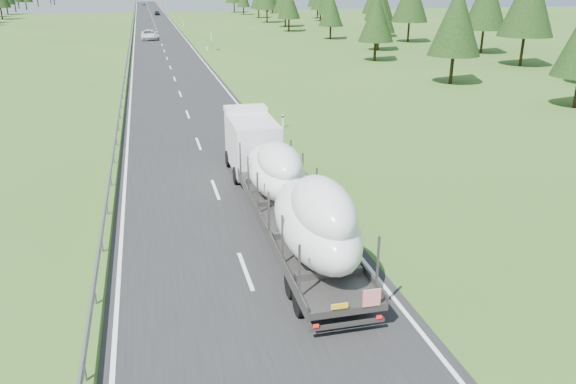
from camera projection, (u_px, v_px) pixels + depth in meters
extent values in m
cube|color=black|center=(160.00, 39.00, 103.60)|extent=(10.00, 400.00, 0.02)
cube|color=slate|center=(130.00, 37.00, 102.19)|extent=(0.08, 400.00, 0.32)
cube|color=silver|center=(283.00, 121.00, 41.39)|extent=(0.12, 0.07, 1.00)
cube|color=black|center=(283.00, 117.00, 41.28)|extent=(0.13, 0.08, 0.12)
cube|color=silver|center=(207.00, 47.00, 86.76)|extent=(0.12, 0.07, 1.00)
cube|color=black|center=(207.00, 45.00, 86.64)|extent=(0.13, 0.08, 0.12)
cube|color=silver|center=(183.00, 24.00, 132.12)|extent=(0.12, 0.07, 1.00)
cube|color=black|center=(183.00, 23.00, 132.01)|extent=(0.13, 0.08, 0.12)
cube|color=silver|center=(172.00, 13.00, 177.49)|extent=(0.12, 0.07, 1.00)
cube|color=black|center=(172.00, 12.00, 177.38)|extent=(0.13, 0.08, 0.12)
cube|color=silver|center=(165.00, 6.00, 222.86)|extent=(0.12, 0.07, 1.00)
cube|color=black|center=(165.00, 5.00, 222.74)|extent=(0.13, 0.08, 0.12)
cube|color=silver|center=(160.00, 2.00, 268.22)|extent=(0.12, 0.07, 1.00)
cube|color=black|center=(160.00, 1.00, 268.11)|extent=(0.13, 0.08, 0.12)
cylinder|color=slate|center=(212.00, 44.00, 86.74)|extent=(0.08, 0.08, 2.00)
cube|color=silver|center=(211.00, 37.00, 86.38)|extent=(0.05, 0.90, 1.20)
cylinder|color=black|center=(522.00, 49.00, 70.56)|extent=(0.36, 0.36, 4.32)
cylinder|color=black|center=(482.00, 39.00, 82.97)|extent=(0.36, 0.36, 4.04)
cylinder|color=black|center=(409.00, 30.00, 98.05)|extent=(0.36, 0.36, 4.04)
cylinder|color=black|center=(378.00, 27.00, 106.96)|extent=(0.36, 0.36, 3.62)
cylinder|color=black|center=(375.00, 20.00, 123.89)|extent=(0.36, 0.36, 3.95)
cylinder|color=black|center=(328.00, 19.00, 131.15)|extent=(0.36, 0.36, 3.26)
cylinder|color=black|center=(320.00, 14.00, 149.53)|extent=(0.36, 0.36, 3.41)
cylinder|color=black|center=(317.00, 11.00, 159.59)|extent=(0.36, 0.36, 3.79)
cylinder|color=black|center=(287.00, 10.00, 174.07)|extent=(0.36, 0.36, 3.19)
cylinder|color=black|center=(273.00, 7.00, 184.24)|extent=(0.36, 0.36, 3.86)
cylinder|color=black|center=(268.00, 7.00, 196.24)|extent=(0.36, 0.36, 3.02)
cylinder|color=black|center=(263.00, 4.00, 209.12)|extent=(0.36, 0.36, 3.76)
cylinder|color=black|center=(269.00, 3.00, 222.28)|extent=(0.36, 0.36, 3.66)
cylinder|color=black|center=(263.00, 2.00, 234.92)|extent=(0.36, 0.36, 3.12)
cylinder|color=black|center=(248.00, 0.00, 251.55)|extent=(0.36, 0.36, 3.81)
cylinder|color=black|center=(237.00, 0.00, 263.89)|extent=(0.36, 0.36, 3.35)
cylinder|color=black|center=(452.00, 67.00, 58.55)|extent=(0.36, 0.36, 3.45)
cone|color=black|center=(457.00, 19.00, 56.85)|extent=(5.37, 5.37, 7.20)
cylinder|color=black|center=(375.00, 50.00, 75.35)|extent=(0.36, 0.36, 3.00)
cone|color=black|center=(377.00, 17.00, 73.87)|extent=(4.66, 4.66, 6.25)
cylinder|color=black|center=(378.00, 40.00, 86.60)|extent=(0.36, 0.36, 3.19)
cone|color=black|center=(380.00, 10.00, 85.03)|extent=(4.97, 4.97, 6.65)
cylinder|color=black|center=(330.00, 31.00, 103.25)|extent=(0.36, 0.36, 2.85)
cone|color=black|center=(331.00, 9.00, 101.85)|extent=(4.44, 4.44, 5.94)
cylinder|color=black|center=(289.00, 24.00, 118.67)|extent=(0.36, 0.36, 3.10)
cone|color=black|center=(289.00, 3.00, 117.15)|extent=(4.82, 4.82, 6.45)
cylinder|color=black|center=(285.00, 18.00, 130.42)|extent=(0.36, 0.36, 3.77)
cylinder|color=black|center=(267.00, 15.00, 143.68)|extent=(0.36, 0.36, 3.76)
cylinder|color=black|center=(259.00, 12.00, 161.77)|extent=(0.36, 0.36, 3.07)
cylinder|color=black|center=(244.00, 10.00, 177.18)|extent=(0.36, 0.36, 2.72)
cylinder|color=black|center=(234.00, 7.00, 189.09)|extent=(0.36, 0.36, 3.64)
cylinder|color=black|center=(1.00, 12.00, 155.41)|extent=(0.36, 0.36, 3.67)
cylinder|color=black|center=(7.00, 9.00, 177.00)|extent=(0.36, 0.36, 3.61)
cylinder|color=black|center=(15.00, 6.00, 189.61)|extent=(0.36, 0.36, 3.98)
cylinder|color=black|center=(26.00, 6.00, 201.99)|extent=(0.36, 0.36, 3.31)
cylinder|color=black|center=(19.00, 4.00, 213.35)|extent=(0.36, 0.36, 3.37)
cylinder|color=black|center=(38.00, 1.00, 231.54)|extent=(0.36, 0.36, 3.97)
cylinder|color=black|center=(54.00, 1.00, 245.55)|extent=(0.36, 0.36, 3.42)
cube|color=silver|center=(252.00, 143.00, 30.89)|extent=(2.44, 4.82, 2.69)
cube|color=black|center=(244.00, 124.00, 32.94)|extent=(2.21, 0.10, 1.34)
cube|color=silver|center=(245.00, 109.00, 32.28)|extent=(2.41, 1.17, 0.29)
cube|color=#514D4C|center=(256.00, 171.00, 30.48)|extent=(2.42, 2.90, 0.24)
cylinder|color=black|center=(229.00, 159.00, 32.68)|extent=(0.34, 0.96, 0.96)
cylinder|color=black|center=(266.00, 156.00, 33.18)|extent=(0.34, 0.96, 0.96)
cylinder|color=black|center=(237.00, 175.00, 29.90)|extent=(0.34, 0.96, 0.96)
cylinder|color=black|center=(277.00, 172.00, 30.40)|extent=(0.34, 0.96, 0.96)
cube|color=#514D4C|center=(294.00, 224.00, 22.95)|extent=(2.72, 13.45, 0.25)
cube|color=#514D4C|center=(263.00, 222.00, 22.58)|extent=(0.19, 13.43, 0.23)
cube|color=#514D4C|center=(324.00, 216.00, 23.16)|extent=(0.19, 13.43, 0.23)
cube|color=#514D4C|center=(301.00, 272.00, 17.08)|extent=(0.07, 0.07, 1.82)
cube|color=#514D4C|center=(379.00, 262.00, 17.66)|extent=(0.07, 0.07, 1.82)
cube|color=#514D4C|center=(283.00, 240.00, 19.17)|extent=(0.07, 0.07, 1.82)
cube|color=#514D4C|center=(354.00, 232.00, 19.75)|extent=(0.07, 0.07, 1.82)
cube|color=#514D4C|center=(269.00, 214.00, 21.25)|extent=(0.07, 0.07, 1.82)
cube|color=#514D4C|center=(333.00, 208.00, 21.83)|extent=(0.07, 0.07, 1.82)
cube|color=#514D4C|center=(257.00, 193.00, 23.34)|extent=(0.07, 0.07, 1.82)
cube|color=#514D4C|center=(316.00, 188.00, 23.92)|extent=(0.07, 0.07, 1.82)
cube|color=#514D4C|center=(248.00, 176.00, 25.43)|extent=(0.07, 0.07, 1.82)
cube|color=#514D4C|center=(302.00, 172.00, 26.01)|extent=(0.07, 0.07, 1.82)
cube|color=#514D4C|center=(239.00, 161.00, 27.52)|extent=(0.07, 0.07, 1.82)
cube|color=#514D4C|center=(290.00, 157.00, 28.10)|extent=(0.07, 0.07, 1.82)
cylinder|color=black|center=(303.00, 302.00, 18.16)|extent=(0.39, 0.96, 0.96)
cylinder|color=black|center=(364.00, 293.00, 18.64)|extent=(0.39, 0.96, 0.96)
cylinder|color=black|center=(294.00, 284.00, 19.20)|extent=(0.39, 0.96, 0.96)
cylinder|color=black|center=(352.00, 277.00, 19.68)|extent=(0.39, 0.96, 0.96)
cube|color=#514D4C|center=(349.00, 324.00, 17.07)|extent=(2.40, 0.14, 0.12)
cube|color=red|center=(374.00, 297.00, 16.86)|extent=(0.58, 0.04, 0.58)
cube|color=yellow|center=(342.00, 306.00, 16.69)|extent=(0.53, 0.04, 0.17)
cube|color=red|center=(318.00, 326.00, 16.73)|extent=(0.17, 0.06, 0.10)
cube|color=red|center=(381.00, 317.00, 17.18)|extent=(0.17, 0.06, 0.10)
ellipsoid|color=white|center=(316.00, 223.00, 19.69)|extent=(2.63, 6.54, 2.48)
ellipsoid|color=white|center=(324.00, 209.00, 18.64)|extent=(1.99, 4.15, 1.98)
ellipsoid|color=white|center=(275.00, 172.00, 25.69)|extent=(2.54, 6.25, 2.01)
ellipsoid|color=white|center=(279.00, 162.00, 24.73)|extent=(1.92, 3.96, 1.61)
imported|color=silver|center=(149.00, 35.00, 102.43)|extent=(2.99, 6.31, 1.74)
imported|color=black|center=(157.00, 13.00, 174.56)|extent=(1.65, 4.00, 1.36)
imported|color=#1A2C4B|center=(144.00, 4.00, 245.16)|extent=(1.41, 3.98, 1.31)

